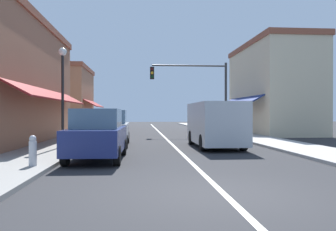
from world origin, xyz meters
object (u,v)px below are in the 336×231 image
parked_car_second_left (111,128)px  van_in_lane (215,123)px  street_lamp_left_near (63,80)px  fire_hydrant (33,151)px  parked_car_nearest_left (98,135)px  traffic_signal_mast_arm (199,85)px

parked_car_second_left → van_in_lane: (5.02, -1.20, 0.27)m
van_in_lane → street_lamp_left_near: street_lamp_left_near is taller
street_lamp_left_near → fire_hydrant: 6.11m
parked_car_nearest_left → parked_car_second_left: same height
traffic_signal_mast_arm → street_lamp_left_near: (-7.83, -9.62, -0.68)m
street_lamp_left_near → van_in_lane: bearing=3.2°
parked_car_second_left → van_in_lane: van_in_lane is taller
parked_car_nearest_left → parked_car_second_left: 5.21m
parked_car_second_left → traffic_signal_mast_arm: 10.35m
traffic_signal_mast_arm → fire_hydrant: 17.20m
van_in_lane → parked_car_second_left: bearing=166.4°
van_in_lane → street_lamp_left_near: bearing=-177.0°
parked_car_nearest_left → van_in_lane: van_in_lane is taller
parked_car_nearest_left → traffic_signal_mast_arm: bearing=67.6°
van_in_lane → fire_hydrant: bearing=-138.3°
fire_hydrant → parked_car_second_left: bearing=77.3°
fire_hydrant → parked_car_nearest_left: bearing=50.3°
van_in_lane → traffic_signal_mast_arm: traffic_signal_mast_arm is taller
parked_car_second_left → street_lamp_left_near: (-1.99, -1.59, 2.21)m
street_lamp_left_near → fire_hydrant: (0.38, -5.55, -2.54)m
parked_car_nearest_left → fire_hydrant: size_ratio=4.76×
street_lamp_left_near → parked_car_nearest_left: bearing=-61.4°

